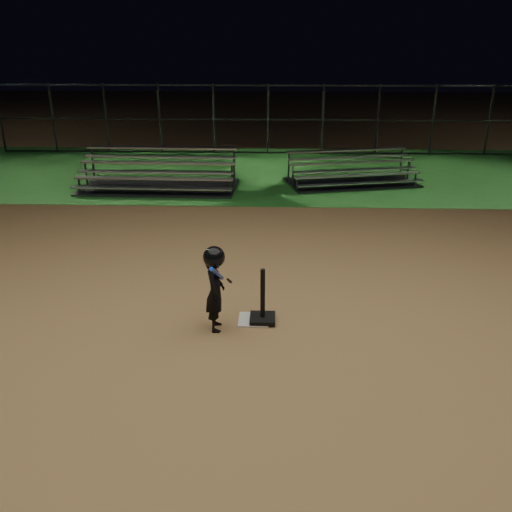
{
  "coord_description": "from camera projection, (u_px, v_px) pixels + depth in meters",
  "views": [
    {
      "loc": [
        0.3,
        -7.19,
        3.92
      ],
      "look_at": [
        0.0,
        1.0,
        0.65
      ],
      "focal_mm": 37.78,
      "sensor_mm": 36.0,
      "label": 1
    }
  ],
  "objects": [
    {
      "name": "grass_strip",
      "position": [
        266.0,
        171.0,
        17.41
      ],
      "size": [
        60.0,
        8.0,
        0.01
      ],
      "primitive_type": "cube",
      "color": "#1D5B1E",
      "rests_on": "ground"
    },
    {
      "name": "ground",
      "position": [
        254.0,
        320.0,
        8.13
      ],
      "size": [
        80.0,
        80.0,
        0.0
      ],
      "primitive_type": "plane",
      "color": "#997345",
      "rests_on": "ground"
    },
    {
      "name": "batting_tee",
      "position": [
        263.0,
        311.0,
        8.04
      ],
      "size": [
        0.38,
        0.38,
        0.83
      ],
      "color": "black",
      "rests_on": "home_plate"
    },
    {
      "name": "bleacher_right",
      "position": [
        352.0,
        178.0,
        15.86
      ],
      "size": [
        4.03,
        2.61,
        0.91
      ],
      "rotation": [
        0.0,
        0.0,
        0.23
      ],
      "color": "silver",
      "rests_on": "ground"
    },
    {
      "name": "backstop_fence",
      "position": [
        268.0,
        120.0,
        19.73
      ],
      "size": [
        20.08,
        0.08,
        2.5
      ],
      "color": "#38383D",
      "rests_on": "ground"
    },
    {
      "name": "child_batter",
      "position": [
        215.0,
        286.0,
        7.66
      ],
      "size": [
        0.4,
        0.64,
        1.28
      ],
      "rotation": [
        0.0,
        0.0,
        1.67
      ],
      "color": "black",
      "rests_on": "ground"
    },
    {
      "name": "home_plate",
      "position": [
        254.0,
        320.0,
        8.13
      ],
      "size": [
        0.45,
        0.45,
        0.02
      ],
      "primitive_type": "cube",
      "color": "beige",
      "rests_on": "ground"
    },
    {
      "name": "bleacher_left",
      "position": [
        159.0,
        181.0,
        15.32
      ],
      "size": [
        4.42,
        2.23,
        1.07
      ],
      "rotation": [
        0.0,
        0.0,
        -0.02
      ],
      "color": "silver",
      "rests_on": "ground"
    }
  ]
}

